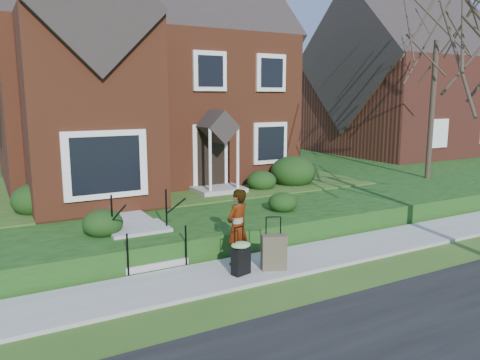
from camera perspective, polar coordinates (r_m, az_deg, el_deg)
ground at (r=10.76m, az=4.53°, el=-10.35°), size 120.00×120.00×0.00m
sidewalk at (r=10.75m, az=4.53°, el=-10.15°), size 60.00×1.60×0.08m
terrace at (r=21.82m, az=-2.48°, el=0.96°), size 44.00×20.00×0.60m
walkway at (r=14.09m, az=-15.55°, el=-3.10°), size 1.20×6.00×0.06m
main_house at (r=18.85m, az=-12.66°, el=14.44°), size 10.40×10.20×9.40m
neighbour_house at (r=29.07m, az=19.56°, el=12.46°), size 9.40×8.00×9.20m
front_steps at (r=11.18m, az=-11.67°, el=-7.17°), size 1.40×2.02×1.50m
foundation_shrubs at (r=15.02m, az=-3.61°, el=-0.20°), size 10.16×4.39×1.16m
woman at (r=10.34m, az=-0.29°, el=-5.75°), size 0.73×0.61×1.70m
suitcase_black at (r=9.89m, az=0.12°, el=-9.26°), size 0.50×0.44×1.03m
suitcase_olive at (r=10.21m, az=4.14°, el=-8.73°), size 0.60×0.48×1.15m
tree_gap at (r=19.88m, az=22.98°, el=16.87°), size 5.77×5.77×8.24m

